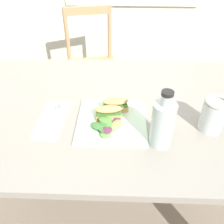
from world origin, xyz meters
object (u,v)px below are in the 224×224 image
at_px(mason_jar_iced_tea, 213,116).
at_px(bottle_cold_brew, 162,126).
at_px(sandwich_half_back, 116,104).
at_px(plate_lunch, 112,121).
at_px(dining_table, 108,127).
at_px(fork_on_napkin, 53,116).
at_px(chair_wooden_far, 92,66).
at_px(sandwich_half_front, 109,112).

bearing_deg(mason_jar_iced_tea, bottle_cold_brew, -157.25).
bearing_deg(sandwich_half_back, bottle_cold_brew, -47.01).
xyz_separation_m(plate_lunch, bottle_cold_brew, (0.17, -0.11, 0.07)).
relative_size(sandwich_half_back, mason_jar_iced_tea, 0.82).
relative_size(bottle_cold_brew, mason_jar_iced_tea, 1.67).
xyz_separation_m(dining_table, plate_lunch, (0.02, -0.11, 0.13)).
height_order(plate_lunch, bottle_cold_brew, bottle_cold_brew).
xyz_separation_m(sandwich_half_back, mason_jar_iced_tea, (0.36, -0.09, 0.02)).
height_order(dining_table, mason_jar_iced_tea, mason_jar_iced_tea).
distance_m(dining_table, plate_lunch, 0.17).
bearing_deg(fork_on_napkin, mason_jar_iced_tea, -4.21).
bearing_deg(dining_table, chair_wooden_far, 100.76).
xyz_separation_m(dining_table, fork_on_napkin, (-0.22, -0.09, 0.13)).
relative_size(chair_wooden_far, fork_on_napkin, 4.68).
bearing_deg(fork_on_napkin, plate_lunch, -5.58).
xyz_separation_m(bottle_cold_brew, mason_jar_iced_tea, (0.20, 0.08, -0.02)).
relative_size(dining_table, fork_on_napkin, 6.82).
distance_m(sandwich_half_front, mason_jar_iced_tea, 0.39).
height_order(sandwich_half_front, bottle_cold_brew, bottle_cold_brew).
bearing_deg(bottle_cold_brew, chair_wooden_far, 108.18).
bearing_deg(sandwich_half_front, fork_on_napkin, 178.04).
xyz_separation_m(dining_table, sandwich_half_front, (0.01, -0.09, 0.16)).
relative_size(fork_on_napkin, bottle_cold_brew, 0.85).
xyz_separation_m(sandwich_half_front, mason_jar_iced_tea, (0.39, -0.04, 0.02)).
relative_size(chair_wooden_far, plate_lunch, 3.24).
xyz_separation_m(fork_on_napkin, bottle_cold_brew, (0.41, -0.13, 0.07)).
distance_m(dining_table, bottle_cold_brew, 0.36).
height_order(sandwich_half_front, mason_jar_iced_tea, mason_jar_iced_tea).
xyz_separation_m(dining_table, mason_jar_iced_tea, (0.40, -0.13, 0.18)).
xyz_separation_m(dining_table, chair_wooden_far, (-0.17, 0.92, -0.17)).
xyz_separation_m(sandwich_half_front, bottle_cold_brew, (0.19, -0.12, 0.04)).
relative_size(sandwich_half_front, mason_jar_iced_tea, 0.82).
xyz_separation_m(chair_wooden_far, sandwich_half_front, (0.18, -1.01, 0.33)).
relative_size(plate_lunch, mason_jar_iced_tea, 2.05).
height_order(chair_wooden_far, sandwich_half_back, chair_wooden_far).
bearing_deg(plate_lunch, dining_table, 101.62).
relative_size(sandwich_half_front, fork_on_napkin, 0.57).
bearing_deg(dining_table, fork_on_napkin, -158.46).
bearing_deg(bottle_cold_brew, dining_table, 132.62).
distance_m(dining_table, sandwich_half_front, 0.19).
bearing_deg(mason_jar_iced_tea, dining_table, 161.84).
distance_m(plate_lunch, sandwich_half_front, 0.04).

